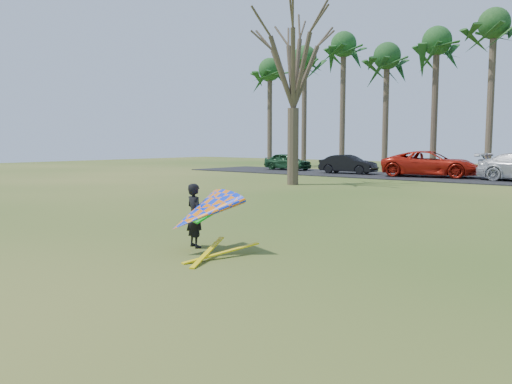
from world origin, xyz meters
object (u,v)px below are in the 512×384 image
Objects in this scene: car_0 at (288,161)px; kite_flyer at (201,213)px; bare_tree_left at (294,57)px; car_2 at (430,164)px; car_1 at (348,164)px.

car_0 is 1.71× the size of kite_flyer.
car_2 is at bearing 68.95° from bare_tree_left.
car_2 is at bearing -91.53° from car_0.
car_2 is (12.17, -0.77, 0.16)m from car_0.
kite_flyer is at bearing -161.79° from car_1.
car_1 is at bearing 82.80° from car_2.
car_0 is 6.37m from car_1.
car_1 is 5.92m from car_2.
car_0 is 0.99× the size of car_1.
car_2 is at bearing -90.33° from car_1.
kite_flyer reaches higher than car_0.
car_1 is 27.06m from kite_flyer.
car_2 is (5.90, 0.38, 0.17)m from car_1.
kite_flyer reaches higher than car_1.
bare_tree_left reaches higher than car_2.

